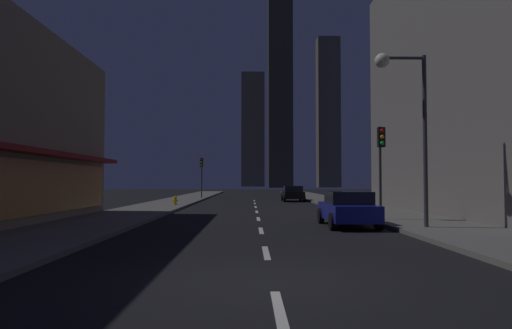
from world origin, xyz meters
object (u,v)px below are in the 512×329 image
(car_parked_far, at_px, (293,193))
(fire_hydrant_far_left, at_px, (175,201))
(traffic_light_far_left, at_px, (202,169))
(car_parked_near, at_px, (348,209))
(street_lamp_right, at_px, (403,97))
(traffic_light_near_right, at_px, (381,152))

(car_parked_far, distance_m, fire_hydrant_far_left, 12.98)
(fire_hydrant_far_left, distance_m, traffic_light_far_left, 14.35)
(car_parked_near, bearing_deg, car_parked_far, 90.00)
(car_parked_far, relative_size, street_lamp_right, 0.64)
(car_parked_near, xyz_separation_m, fire_hydrant_far_left, (-9.50, 14.53, -0.29))
(fire_hydrant_far_left, bearing_deg, car_parked_near, -56.83)
(traffic_light_near_right, xyz_separation_m, traffic_light_far_left, (-11.00, 26.90, 0.00))
(street_lamp_right, bearing_deg, traffic_light_near_right, 87.93)
(car_parked_near, relative_size, street_lamp_right, 0.64)
(fire_hydrant_far_left, bearing_deg, traffic_light_near_right, -48.35)
(car_parked_far, relative_size, traffic_light_far_left, 1.01)
(traffic_light_near_right, height_order, street_lamp_right, street_lamp_right)
(fire_hydrant_far_left, height_order, traffic_light_near_right, traffic_light_near_right)
(car_parked_near, relative_size, traffic_light_near_right, 1.01)
(traffic_light_near_right, relative_size, traffic_light_far_left, 1.00)
(fire_hydrant_far_left, relative_size, street_lamp_right, 0.10)
(fire_hydrant_far_left, relative_size, traffic_light_far_left, 0.16)
(traffic_light_near_right, height_order, traffic_light_far_left, same)
(car_parked_far, relative_size, traffic_light_near_right, 1.01)
(traffic_light_far_left, bearing_deg, fire_hydrant_far_left, -91.63)
(fire_hydrant_far_left, xyz_separation_m, street_lamp_right, (11.28, -16.14, 4.61))
(traffic_light_far_left, relative_size, street_lamp_right, 0.64)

